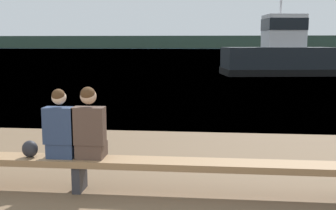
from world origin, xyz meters
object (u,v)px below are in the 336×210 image
at_px(person_right, 90,127).
at_px(shopping_bag, 30,149).
at_px(person_left, 61,129).
at_px(bench_main, 79,163).
at_px(tugboat_red, 279,56).

xyz_separation_m(person_right, shopping_bag, (-0.89, -0.03, -0.33)).
relative_size(person_left, shopping_bag, 4.08).
bearing_deg(bench_main, tugboat_red, 74.84).
bearing_deg(person_left, shopping_bag, -175.40).
bearing_deg(tugboat_red, bench_main, 156.18).
bearing_deg(tugboat_red, shopping_bag, 154.58).
relative_size(person_right, tugboat_red, 0.13).
distance_m(bench_main, tugboat_red, 24.39).
height_order(person_left, shopping_bag, person_left).
relative_size(person_right, shopping_bag, 4.23).
height_order(person_right, shopping_bag, person_right).
relative_size(bench_main, shopping_bag, 33.69).
bearing_deg(shopping_bag, person_left, 4.60).
relative_size(shopping_bag, tugboat_red, 0.03).
relative_size(person_left, tugboat_red, 0.13).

